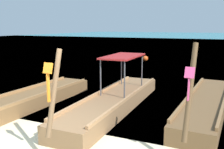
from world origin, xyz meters
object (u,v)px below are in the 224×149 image
longtail_boat_orange_ribbon (114,101)px  mooring_buoy_near (145,59)px  longtail_boat_pink_ribbon (207,104)px  longtail_boat_yellow_ribbon (37,97)px

longtail_boat_orange_ribbon → mooring_buoy_near: (-2.78, 13.01, -0.08)m
longtail_boat_orange_ribbon → mooring_buoy_near: longtail_boat_orange_ribbon is taller
longtail_boat_orange_ribbon → longtail_boat_pink_ribbon: longtail_boat_pink_ribbon is taller
longtail_boat_yellow_ribbon → longtail_boat_pink_ribbon: 6.36m
longtail_boat_pink_ribbon → mooring_buoy_near: (-5.88, 11.93, -0.03)m
longtail_boat_yellow_ribbon → mooring_buoy_near: 13.65m
longtail_boat_orange_ribbon → longtail_boat_yellow_ribbon: bearing=-168.1°
longtail_boat_yellow_ribbon → mooring_buoy_near: size_ratio=12.47×
longtail_boat_orange_ribbon → longtail_boat_pink_ribbon: 3.29m
mooring_buoy_near → longtail_boat_pink_ribbon: bearing=-63.8°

